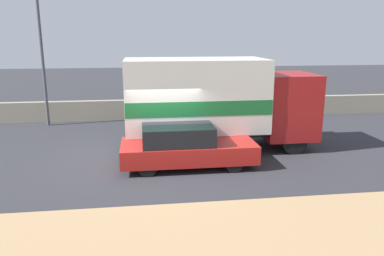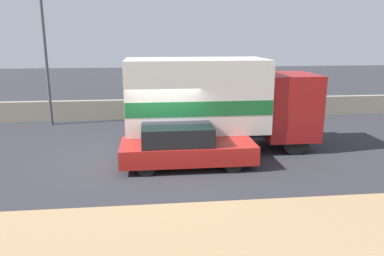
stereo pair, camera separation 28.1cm
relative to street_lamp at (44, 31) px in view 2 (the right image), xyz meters
The scene contains 5 objects.
ground_plane 9.61m from the street_lamp, 52.24° to the right, with size 80.00×80.00×0.00m, color #2D2D33.
stone_wall_backdrop 6.58m from the street_lamp, ahead, with size 60.00×0.35×1.00m.
street_lamp is the anchor object (origin of this frame).
box_truck 9.05m from the street_lamp, 34.04° to the right, with size 7.01×2.50×3.40m.
car_hatchback 9.60m from the street_lamp, 48.44° to the right, with size 4.38×1.84×1.41m.
Camera 2 is at (-0.41, -11.62, 4.22)m, focal length 35.00 mm.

